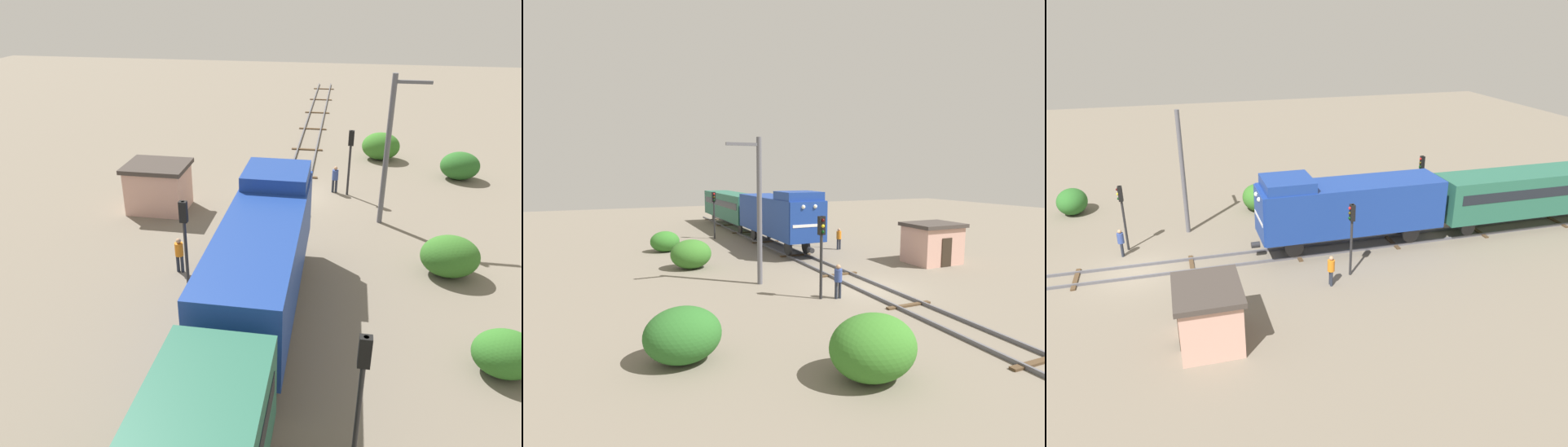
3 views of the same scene
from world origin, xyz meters
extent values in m
plane|color=#756B5B|center=(0.00, 0.00, 0.00)|extent=(110.80, 110.80, 0.00)
cube|color=#595960|center=(-0.72, 0.00, 0.08)|extent=(0.10, 73.87, 0.16)
cube|color=#595960|center=(0.72, 0.00, 0.08)|extent=(0.10, 73.87, 0.16)
cube|color=#4C3823|center=(0.00, -3.08, 0.04)|extent=(2.40, 0.24, 0.09)
cube|color=#4C3823|center=(0.00, 3.08, 0.04)|extent=(2.40, 0.24, 0.09)
cube|color=#4C3823|center=(0.00, 9.23, 0.04)|extent=(2.40, 0.24, 0.09)
cube|color=#4C3823|center=(0.00, 15.39, 0.04)|extent=(2.40, 0.24, 0.09)
cube|color=#4C3823|center=(0.00, 21.55, 0.04)|extent=(2.40, 0.24, 0.09)
cube|color=#4C3823|center=(0.00, 27.70, 0.04)|extent=(2.40, 0.24, 0.09)
cube|color=navy|center=(0.00, 12.64, 2.71)|extent=(2.90, 11.00, 2.90)
cube|color=navy|center=(0.00, 8.74, 4.46)|extent=(2.75, 2.80, 0.60)
cube|color=navy|center=(0.00, 7.09, 2.71)|extent=(2.84, 0.10, 2.84)
cube|color=white|center=(0.00, 7.05, 2.51)|extent=(2.46, 0.06, 0.20)
sphere|color=white|center=(-0.45, 7.04, 3.81)|extent=(0.28, 0.28, 0.28)
sphere|color=white|center=(0.45, 7.04, 3.81)|extent=(0.28, 0.28, 0.28)
cylinder|color=#262628|center=(0.00, 6.79, 0.86)|extent=(0.36, 0.50, 0.36)
cylinder|color=#262628|center=(-0.72, 8.94, 0.71)|extent=(0.18, 1.10, 1.10)
cylinder|color=#262628|center=(0.72, 8.94, 0.71)|extent=(0.18, 1.10, 1.10)
cylinder|color=#262628|center=(-0.72, 16.34, 0.71)|extent=(0.18, 1.10, 1.10)
cylinder|color=#262628|center=(0.72, 16.34, 0.71)|extent=(0.18, 1.10, 1.10)
cube|color=#26604C|center=(0.00, 25.74, 2.47)|extent=(2.80, 14.00, 2.70)
cube|color=black|center=(0.00, 25.74, 2.82)|extent=(2.84, 12.88, 0.64)
cylinder|color=#262628|center=(-0.72, 20.34, 0.64)|extent=(0.16, 0.96, 0.96)
cylinder|color=#262628|center=(0.72, 20.34, 0.64)|extent=(0.16, 0.96, 0.96)
cylinder|color=#262628|center=(-3.20, -0.49, 2.03)|extent=(0.14, 0.14, 4.07)
cube|color=black|center=(-3.20, -0.49, 3.62)|extent=(0.32, 0.24, 0.90)
sphere|color=#390606|center=(-3.20, -0.63, 3.89)|extent=(0.16, 0.16, 0.16)
sphere|color=yellow|center=(-3.20, -0.63, 3.61)|extent=(0.16, 0.16, 0.16)
sphere|color=black|center=(-3.20, -0.63, 3.33)|extent=(0.16, 0.16, 0.16)
cylinder|color=#262628|center=(3.40, 11.43, 2.07)|extent=(0.14, 0.14, 4.13)
cube|color=black|center=(3.40, 11.43, 3.68)|extent=(0.32, 0.24, 0.90)
sphere|color=red|center=(3.40, 11.29, 3.95)|extent=(0.16, 0.16, 0.16)
sphere|color=#3C3306|center=(3.40, 11.29, 3.67)|extent=(0.16, 0.16, 0.16)
sphere|color=black|center=(3.40, 11.29, 3.39)|extent=(0.16, 0.16, 0.16)
cylinder|color=#262628|center=(-3.60, 19.07, 2.16)|extent=(0.14, 0.14, 4.32)
cube|color=black|center=(-3.60, 19.07, 3.87)|extent=(0.32, 0.24, 0.90)
sphere|color=red|center=(-3.60, 18.93, 4.14)|extent=(0.16, 0.16, 0.16)
sphere|color=#3C3306|center=(-3.60, 18.93, 3.86)|extent=(0.16, 0.16, 0.16)
sphere|color=black|center=(-3.60, 18.93, 3.58)|extent=(0.16, 0.16, 0.16)
cylinder|color=#262B38|center=(-2.50, -0.77, 0.42)|extent=(0.15, 0.15, 0.85)
cylinder|color=#262B38|center=(-2.30, -0.77, 0.42)|extent=(0.15, 0.15, 0.85)
cylinder|color=#33478C|center=(-2.40, -0.77, 1.16)|extent=(0.38, 0.38, 0.62)
sphere|color=tan|center=(-2.40, -0.77, 1.58)|extent=(0.23, 0.23, 0.23)
cylinder|color=#262B38|center=(4.10, 10.05, 0.42)|extent=(0.15, 0.15, 0.85)
cylinder|color=#262B38|center=(4.30, 10.05, 0.42)|extent=(0.15, 0.15, 0.85)
cylinder|color=orange|center=(4.20, 10.05, 1.16)|extent=(0.38, 0.38, 0.62)
sphere|color=tan|center=(4.20, 10.05, 1.58)|extent=(0.23, 0.23, 0.23)
cylinder|color=#595960|center=(-5.00, 3.19, 4.00)|extent=(0.28, 0.28, 8.00)
cube|color=#595960|center=(-5.90, 3.19, 7.60)|extent=(1.80, 0.16, 0.16)
cube|color=#D19E8C|center=(7.50, 3.44, 1.25)|extent=(3.20, 2.60, 2.50)
cube|color=#3F3833|center=(7.50, 3.44, 2.62)|extent=(3.50, 2.90, 0.24)
cube|color=#2D2319|center=(7.50, 2.12, 0.95)|extent=(0.80, 0.06, 1.90)
ellipsoid|color=#346E26|center=(-7.79, 8.32, 0.94)|extent=(2.58, 2.11, 1.88)
ellipsoid|color=#317026|center=(-8.59, 14.64, 0.80)|extent=(2.21, 1.81, 1.60)
ellipsoid|color=#2A6426|center=(-10.49, -4.51, 0.92)|extent=(2.53, 2.07, 1.84)
camera|label=1|loc=(-2.69, 29.17, 12.10)|focal=35.00mm
camera|label=2|loc=(-12.53, -17.37, 6.19)|focal=28.00mm
camera|label=3|loc=(26.57, 2.52, 13.51)|focal=35.00mm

